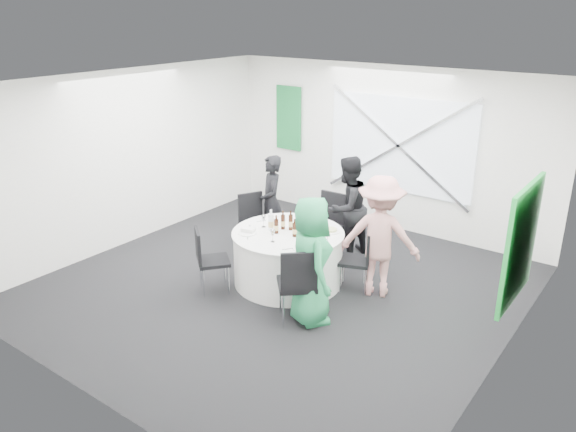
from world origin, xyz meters
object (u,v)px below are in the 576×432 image
Objects in this scene: chair_back_left at (253,218)px; chair_back_right at (361,256)px; person_woman_green at (311,261)px; clear_water_bottle at (271,222)px; person_man_back at (347,208)px; person_woman_pink at (380,237)px; chair_front_right at (298,280)px; chair_back at (329,220)px; person_man_back_left at (271,202)px; green_water_bottle at (304,228)px; banquet_table at (288,257)px; chair_front_left at (207,256)px.

chair_back_left is 1.05× the size of chair_back_right.
clear_water_bottle is (-1.06, 0.58, 0.07)m from person_woman_green.
chair_back_left is 0.58× the size of person_man_back.
chair_front_right is at bearing 51.16° from person_woman_pink.
chair_back is 1.96m from person_woman_green.
person_man_back_left is at bearing -86.88° from chair_front_right.
chair_back_right is at bearing 21.64° from clear_water_bottle.
green_water_bottle is 0.48m from clear_water_bottle.
person_man_back_left is at bearing 138.07° from banquet_table.
chair_back_right is 0.59× the size of person_man_back_left.
chair_front_left is (-0.71, -0.88, 0.15)m from banquet_table.
chair_back is 1.12m from green_water_bottle.
banquet_table is 0.96× the size of person_woman_green.
chair_back_right is at bearing 27.63° from person_man_back_left.
banquet_table is 0.97× the size of person_man_back.
banquet_table is 1.35m from person_man_back_left.
person_man_back reaches higher than chair_front_right.
person_woman_pink is (2.14, -0.41, 0.07)m from person_man_back_left.
person_man_back_left is at bearing -167.40° from chair_back.
chair_back_left is at bearing -154.58° from chair_back.
chair_back_left is 3.24× the size of green_water_bottle.
chair_front_left reaches higher than chair_back_right.
clear_water_bottle is at bearing -90.19° from chair_back_right.
person_man_back reaches higher than person_man_back_left.
chair_front_left is 0.60× the size of person_man_back_left.
person_man_back_left is (0.13, 0.30, 0.21)m from chair_back_left.
banquet_table is 1.71× the size of chair_front_left.
chair_front_left is at bearing -121.49° from clear_water_bottle.
chair_front_right is (0.76, -0.84, 0.22)m from banquet_table.
chair_front_left is 2.99× the size of clear_water_bottle.
person_woman_pink is at bearing 59.86° from person_man_back.
person_woman_pink reaches higher than chair_back_left.
chair_back is at bearing -45.63° from person_man_back.
chair_back_right is (0.95, 0.38, 0.14)m from banquet_table.
person_man_back_left is 4.97× the size of clear_water_bottle.
chair_back_left is 0.56× the size of person_woman_pink.
person_woman_pink reaches higher than person_man_back_left.
banquet_table is 1.54× the size of chair_front_right.
banquet_table is 1.66× the size of chair_back_left.
clear_water_bottle is at bearing -10.42° from person_man_back_left.
chair_front_left is 1.58m from person_woman_green.
person_man_back_left is 0.94× the size of person_woman_green.
person_woman_green is (0.07, 0.17, 0.21)m from chair_front_right.
person_woman_green is (1.79, -1.53, 0.05)m from person_man_back_left.
person_man_back is at bearing 60.17° from person_man_back_left.
banquet_table is at bearing -0.00° from person_woman_green.
chair_back is 0.34m from person_man_back.
chair_front_right is (0.78, -1.93, -0.00)m from chair_back.
chair_back_left is at bearing 6.14° from person_woman_green.
banquet_table is at bearing 0.00° from person_man_back.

